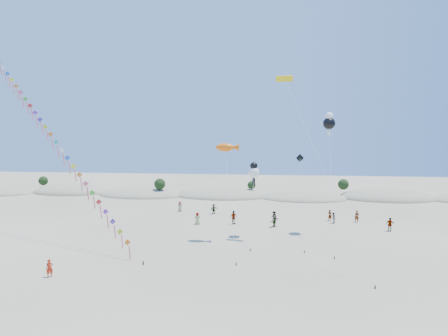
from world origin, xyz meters
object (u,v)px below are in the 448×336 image
(fish_kite, at_px, (227,148))
(flyer_foreground, at_px, (50,268))
(kite_train, at_px, (51,136))
(parafoil_kite, at_px, (286,83))

(fish_kite, bearing_deg, flyer_foreground, -138.41)
(fish_kite, xyz_separation_m, flyer_foreground, (-14.94, -13.26, -10.31))
(kite_train, distance_m, flyer_foreground, 18.13)
(fish_kite, bearing_deg, kite_train, -177.39)
(kite_train, bearing_deg, parafoil_kite, 4.68)
(fish_kite, xyz_separation_m, parafoil_kite, (6.83, 1.34, 7.63))
(kite_train, bearing_deg, fish_kite, 2.61)
(parafoil_kite, bearing_deg, flyer_foreground, -146.16)
(parafoil_kite, height_order, flyer_foreground, parafoil_kite)
(kite_train, bearing_deg, flyer_foreground, -62.31)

